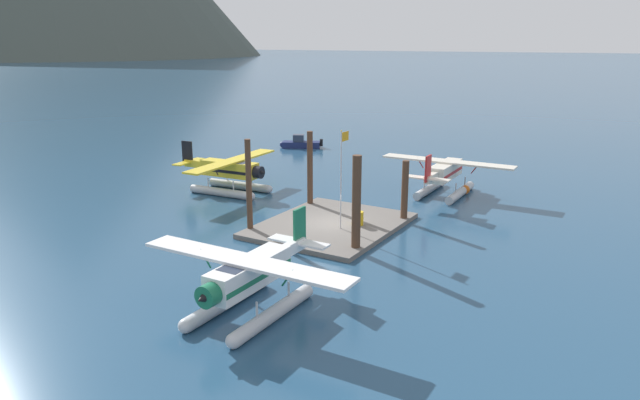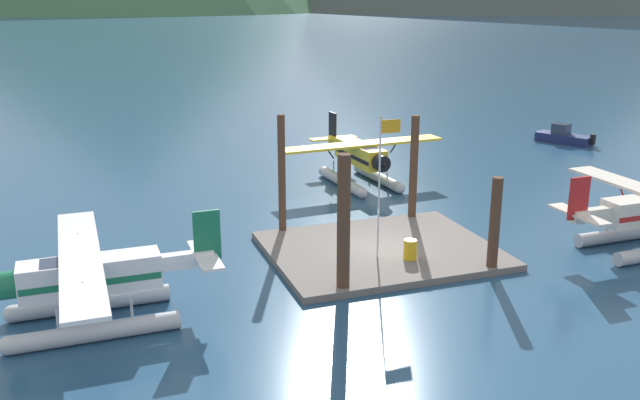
{
  "view_description": "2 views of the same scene",
  "coord_description": "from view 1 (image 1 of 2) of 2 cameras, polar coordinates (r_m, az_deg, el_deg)",
  "views": [
    {
      "loc": [
        -31.31,
        -17.87,
        11.74
      ],
      "look_at": [
        1.45,
        1.67,
        1.27
      ],
      "focal_mm": 32.73,
      "sensor_mm": 36.0,
      "label": 1
    },
    {
      "loc": [
        -12.5,
        -27.09,
        11.46
      ],
      "look_at": [
        -1.65,
        3.64,
        1.68
      ],
      "focal_mm": 39.11,
      "sensor_mm": 36.0,
      "label": 2
    }
  ],
  "objects": [
    {
      "name": "dock_platform",
      "position": [
        37.87,
        1.05,
        -2.48
      ],
      "size": [
        10.05,
        8.05,
        0.3
      ],
      "primitive_type": "cube",
      "color": "#66605B",
      "rests_on": "ground"
    },
    {
      "name": "seaplane_cream_stbd_aft",
      "position": [
        46.6,
        12.17,
        2.4
      ],
      "size": [
        7.98,
        10.42,
        3.84
      ],
      "color": "#B7BABF",
      "rests_on": "ground"
    },
    {
      "name": "fuel_drum",
      "position": [
        37.41,
        3.83,
        -1.79
      ],
      "size": [
        0.62,
        0.62,
        0.88
      ],
      "color": "gold",
      "rests_on": "dock_platform"
    },
    {
      "name": "piling_far_left",
      "position": [
        36.35,
        -6.97,
        1.28
      ],
      "size": [
        0.36,
        0.36,
        5.96
      ],
      "primitive_type": "cylinder",
      "color": "#4C3323",
      "rests_on": "ground"
    },
    {
      "name": "seaplane_white_port_aft",
      "position": [
        25.93,
        -6.95,
        -7.86
      ],
      "size": [
        7.98,
        10.42,
        3.84
      ],
      "color": "#B7BABF",
      "rests_on": "ground"
    },
    {
      "name": "mooring_buoy",
      "position": [
        47.44,
        14.02,
        0.99
      ],
      "size": [
        0.71,
        0.71,
        0.71
      ],
      "primitive_type": "sphere",
      "color": "orange",
      "rests_on": "ground"
    },
    {
      "name": "piling_near_left",
      "position": [
        32.81,
        3.58,
        -0.46
      ],
      "size": [
        0.52,
        0.52,
        5.65
      ],
      "primitive_type": "cylinder",
      "color": "#4C3323",
      "rests_on": "ground"
    },
    {
      "name": "boat_navy_open_east",
      "position": [
        66.21,
        -1.97,
        5.55
      ],
      "size": [
        3.29,
        4.45,
        1.5
      ],
      "color": "navy",
      "rests_on": "ground"
    },
    {
      "name": "flagpole",
      "position": [
        35.87,
        2.17,
        3.14
      ],
      "size": [
        0.95,
        0.1,
        6.23
      ],
      "color": "silver",
      "rests_on": "dock_platform"
    },
    {
      "name": "seaplane_yellow_bow_right",
      "position": [
        46.68,
        -8.78,
        2.59
      ],
      "size": [
        10.47,
        7.97,
        3.84
      ],
      "color": "#B7BABF",
      "rests_on": "ground"
    },
    {
      "name": "ground_plane",
      "position": [
        37.92,
        1.05,
        -2.7
      ],
      "size": [
        1200.0,
        1200.0,
        0.0
      ],
      "primitive_type": "plane",
      "color": "navy"
    },
    {
      "name": "piling_far_right",
      "position": [
        41.84,
        -0.99,
        2.97
      ],
      "size": [
        0.41,
        0.41,
        5.56
      ],
      "primitive_type": "cylinder",
      "color": "#4C3323",
      "rests_on": "ground"
    },
    {
      "name": "piling_near_right",
      "position": [
        38.84,
        8.28,
        0.8
      ],
      "size": [
        0.45,
        0.45,
        4.18
      ],
      "primitive_type": "cylinder",
      "color": "#4C3323",
      "rests_on": "ground"
    }
  ]
}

